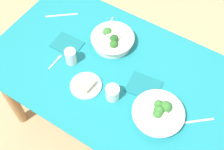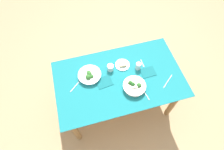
{
  "view_description": "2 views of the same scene",
  "coord_description": "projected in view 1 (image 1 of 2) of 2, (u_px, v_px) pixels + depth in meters",
  "views": [
    {
      "loc": [
        -0.47,
        0.78,
        2.11
      ],
      "look_at": [
        -0.01,
        0.05,
        0.78
      ],
      "focal_mm": 47.28,
      "sensor_mm": 36.0,
      "label": 1
    },
    {
      "loc": [
        -0.37,
        -1.01,
        2.61
      ],
      "look_at": [
        -0.07,
        0.04,
        0.78
      ],
      "focal_mm": 30.2,
      "sensor_mm": 36.0,
      "label": 2
    }
  ],
  "objects": [
    {
      "name": "broccoli_bowl_near",
      "position": [
        112.0,
        40.0,
        1.72
      ],
      "size": [
        0.25,
        0.25,
        0.09
      ],
      "color": "silver",
      "rests_on": "dining_table"
    },
    {
      "name": "water_glass_center",
      "position": [
        71.0,
        57.0,
        1.64
      ],
      "size": [
        0.06,
        0.06,
        0.09
      ],
      "primitive_type": "cylinder",
      "color": "silver",
      "rests_on": "dining_table"
    },
    {
      "name": "dining_table",
      "position": [
        116.0,
        83.0,
        1.74
      ],
      "size": [
        1.47,
        0.87,
        0.74
      ],
      "color": "#197A84",
      "rests_on": "ground_plane"
    },
    {
      "name": "broccoli_bowl_far",
      "position": [
        159.0,
        113.0,
        1.47
      ],
      "size": [
        0.26,
        0.26,
        0.09
      ],
      "color": "white",
      "rests_on": "dining_table"
    },
    {
      "name": "table_knife_right",
      "position": [
        62.0,
        15.0,
        1.88
      ],
      "size": [
        0.17,
        0.14,
        0.0
      ],
      "primitive_type": "cube",
      "rotation": [
        0.0,
        0.0,
        0.68
      ],
      "color": "#B7B7BC",
      "rests_on": "dining_table"
    },
    {
      "name": "fork_by_near_bowl",
      "position": [
        56.0,
        61.0,
        1.68
      ],
      "size": [
        0.01,
        0.11,
        0.0
      ],
      "rotation": [
        0.0,
        0.0,
        4.71
      ],
      "color": "#B7B7BC",
      "rests_on": "dining_table"
    },
    {
      "name": "ground_plane",
      "position": [
        115.0,
        125.0,
        2.26
      ],
      "size": [
        6.0,
        6.0,
        0.0
      ],
      "primitive_type": "plane",
      "color": "tan"
    },
    {
      "name": "napkin_folded_upper",
      "position": [
        67.0,
        44.0,
        1.75
      ],
      "size": [
        0.17,
        0.13,
        0.01
      ],
      "primitive_type": "cube",
      "rotation": [
        0.0,
        0.0,
        0.02
      ],
      "color": "#156870",
      "rests_on": "dining_table"
    },
    {
      "name": "bread_side_plate",
      "position": [
        86.0,
        85.0,
        1.58
      ],
      "size": [
        0.17,
        0.17,
        0.04
      ],
      "color": "#99C6D1",
      "rests_on": "dining_table"
    },
    {
      "name": "water_glass_side",
      "position": [
        112.0,
        93.0,
        1.52
      ],
      "size": [
        0.07,
        0.07,
        0.08
      ],
      "primitive_type": "cylinder",
      "color": "silver",
      "rests_on": "dining_table"
    },
    {
      "name": "napkin_folded_lower",
      "position": [
        144.0,
        86.0,
        1.59
      ],
      "size": [
        0.19,
        0.16,
        0.01
      ],
      "primitive_type": "cube",
      "rotation": [
        0.0,
        0.0,
        0.13
      ],
      "color": "#156870",
      "rests_on": "dining_table"
    },
    {
      "name": "table_knife_left",
      "position": [
        196.0,
        121.0,
        1.48
      ],
      "size": [
        0.14,
        0.13,
        0.0
      ],
      "primitive_type": "cube",
      "rotation": [
        0.0,
        0.0,
        3.85
      ],
      "color": "#B7B7BC",
      "rests_on": "dining_table"
    },
    {
      "name": "fork_by_far_bowl",
      "position": [
        110.0,
        24.0,
        1.84
      ],
      "size": [
        0.03,
        0.11,
        0.0
      ],
      "rotation": [
        0.0,
        0.0,
        1.77
      ],
      "color": "#B7B7BC",
      "rests_on": "dining_table"
    }
  ]
}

